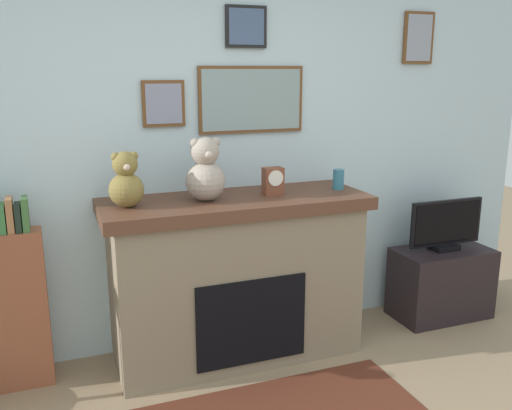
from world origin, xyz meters
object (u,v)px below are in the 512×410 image
at_px(bookshelf, 8,302).
at_px(teddy_bear_tan, 126,182).
at_px(fireplace, 236,277).
at_px(candle_jar, 338,179).
at_px(tv_stand, 441,283).
at_px(mantel_clock, 273,181).
at_px(teddy_bear_grey, 205,172).
at_px(television, 446,226).

xyz_separation_m(bookshelf, teddy_bear_tan, (0.69, -0.11, 0.68)).
xyz_separation_m(fireplace, candle_jar, (0.72, -0.02, 0.60)).
bearing_deg(teddy_bear_tan, bookshelf, 170.90).
bearing_deg(tv_stand, mantel_clock, -179.50).
bearing_deg(candle_jar, mantel_clock, -179.83).
relative_size(tv_stand, candle_jar, 5.34).
height_order(mantel_clock, teddy_bear_grey, teddy_bear_grey).
height_order(fireplace, teddy_bear_grey, teddy_bear_grey).
distance_m(tv_stand, teddy_bear_grey, 2.08).
distance_m(bookshelf, television, 3.01).
relative_size(candle_jar, teddy_bear_tan, 0.42).
distance_m(television, teddy_bear_grey, 1.91).
relative_size(tv_stand, teddy_bear_tan, 2.22).
bearing_deg(teddy_bear_tan, television, 0.24).
xyz_separation_m(television, candle_jar, (-0.93, -0.01, 0.42)).
bearing_deg(fireplace, teddy_bear_tan, -178.44).
distance_m(television, mantel_clock, 1.46).
bearing_deg(fireplace, tv_stand, -0.24).
height_order(television, teddy_bear_tan, teddy_bear_tan).
height_order(tv_stand, television, television).
bearing_deg(teddy_bear_grey, tv_stand, 0.35).
relative_size(fireplace, teddy_bear_tan, 5.15).
xyz_separation_m(television, teddy_bear_grey, (-1.84, -0.01, 0.53)).
relative_size(fireplace, tv_stand, 2.32).
bearing_deg(television, teddy_bear_grey, -179.69).
bearing_deg(bookshelf, teddy_bear_grey, -5.45).
relative_size(fireplace, television, 2.76).
distance_m(fireplace, bookshelf, 1.37).
bearing_deg(bookshelf, fireplace, -3.91).
bearing_deg(tv_stand, bookshelf, 178.09).
xyz_separation_m(bookshelf, teddy_bear_grey, (1.17, -0.11, 0.71)).
height_order(bookshelf, candle_jar, candle_jar).
bearing_deg(television, fireplace, 179.71).
bearing_deg(bookshelf, mantel_clock, -3.99).
bearing_deg(candle_jar, fireplace, 178.59).
bearing_deg(television, bookshelf, 178.07).
distance_m(fireplace, candle_jar, 0.93).
relative_size(bookshelf, tv_stand, 1.62).
xyz_separation_m(bookshelf, candle_jar, (2.08, -0.11, 0.60)).
xyz_separation_m(tv_stand, teddy_bear_grey, (-1.84, -0.01, 0.98)).
height_order(tv_stand, teddy_bear_tan, teddy_bear_tan).
height_order(candle_jar, teddy_bear_tan, teddy_bear_tan).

